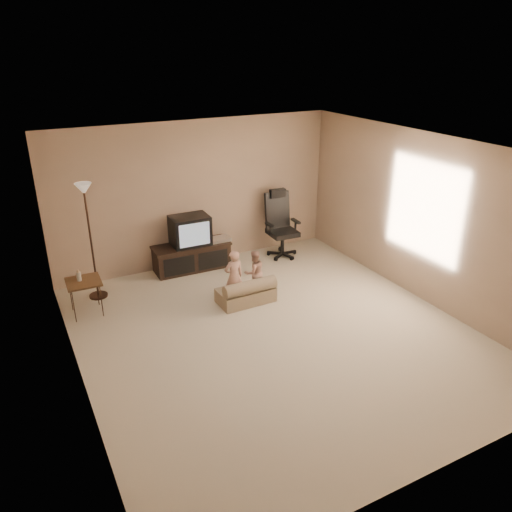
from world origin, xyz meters
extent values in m
plane|color=beige|center=(0.00, 0.00, 0.00)|extent=(5.50, 5.50, 0.00)
plane|color=white|center=(0.00, 0.00, 2.50)|extent=(5.50, 5.50, 0.00)
plane|color=tan|center=(0.00, 2.75, 1.25)|extent=(5.00, 0.00, 5.00)
plane|color=tan|center=(0.00, -2.75, 1.25)|extent=(5.00, 0.00, 5.00)
plane|color=tan|center=(-2.50, 0.00, 1.25)|extent=(0.00, 5.50, 5.50)
plane|color=tan|center=(2.50, 0.00, 1.25)|extent=(0.00, 5.50, 5.50)
cube|color=black|center=(-0.24, 2.49, 0.21)|extent=(1.29, 0.49, 0.41)
cube|color=black|center=(-0.24, 2.49, 0.44)|extent=(1.33, 0.53, 0.04)
cube|color=black|center=(-0.55, 2.26, 0.21)|extent=(0.53, 0.03, 0.31)
cube|color=black|center=(0.06, 2.25, 0.21)|extent=(0.53, 0.03, 0.31)
cube|color=black|center=(-0.24, 2.51, 0.71)|extent=(0.65, 0.47, 0.50)
cube|color=silver|center=(-0.25, 2.27, 0.71)|extent=(0.53, 0.02, 0.39)
cube|color=#B6B6B8|center=(0.26, 2.43, 0.49)|extent=(0.37, 0.27, 0.06)
cylinder|color=black|center=(1.43, 2.24, 0.24)|extent=(0.07, 0.07, 0.39)
cube|color=black|center=(1.43, 2.24, 0.47)|extent=(0.51, 0.51, 0.09)
cube|color=black|center=(1.45, 2.48, 0.82)|extent=(0.47, 0.20, 0.68)
cube|color=black|center=(1.45, 2.48, 1.14)|extent=(0.30, 0.11, 0.16)
cube|color=black|center=(1.17, 2.26, 0.65)|extent=(0.08, 0.27, 0.04)
cube|color=black|center=(1.69, 2.23, 0.65)|extent=(0.08, 0.27, 0.04)
cube|color=brown|center=(-2.15, 1.74, 0.51)|extent=(0.49, 0.49, 0.03)
cylinder|color=#301F15|center=(-2.35, 1.56, 0.25)|extent=(0.01, 0.01, 0.52)
cylinder|color=#301F15|center=(-1.97, 1.55, 0.25)|extent=(0.01, 0.01, 0.52)
cylinder|color=#301F15|center=(-2.33, 1.94, 0.25)|extent=(0.01, 0.01, 0.52)
cylinder|color=#301F15|center=(-1.95, 1.93, 0.25)|extent=(0.01, 0.01, 0.52)
cylinder|color=beige|center=(-2.20, 1.78, 0.59)|extent=(0.07, 0.07, 0.13)
cone|color=beige|center=(-2.20, 1.78, 0.68)|extent=(0.05, 0.05, 0.05)
cylinder|color=#301F15|center=(-1.91, 2.20, 0.02)|extent=(0.28, 0.28, 0.03)
cylinder|color=#301F15|center=(-1.91, 2.20, 0.86)|extent=(0.03, 0.03, 1.71)
cone|color=beige|center=(-1.91, 2.20, 1.73)|extent=(0.24, 0.24, 0.16)
cube|color=gray|center=(0.06, 1.00, 0.11)|extent=(0.85, 0.47, 0.22)
cylinder|color=gray|center=(0.06, 0.85, 0.31)|extent=(0.83, 0.21, 0.20)
imported|color=tan|center=(-0.10, 1.07, 0.42)|extent=(0.31, 0.23, 0.84)
imported|color=tan|center=(0.30, 1.19, 0.36)|extent=(0.36, 0.21, 0.72)
camera|label=1|loc=(-2.92, -5.04, 3.66)|focal=35.00mm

